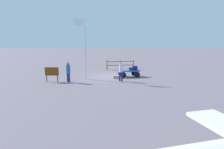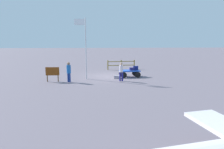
{
  "view_description": "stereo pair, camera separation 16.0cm",
  "coord_description": "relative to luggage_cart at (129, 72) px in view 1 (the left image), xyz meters",
  "views": [
    {
      "loc": [
        0.96,
        20.1,
        3.72
      ],
      "look_at": [
        -0.01,
        6.0,
        1.23
      ],
      "focal_mm": 33.3,
      "sensor_mm": 36.0,
      "label": 1
    },
    {
      "loc": [
        0.8,
        20.11,
        3.72
      ],
      "look_at": [
        -0.01,
        6.0,
        1.23
      ],
      "focal_mm": 33.3,
      "sensor_mm": 36.0,
      "label": 2
    }
  ],
  "objects": [
    {
      "name": "suitcase_maroon",
      "position": [
        1.25,
        0.7,
        -0.33
      ],
      "size": [
        0.59,
        0.38,
        0.27
      ],
      "color": "#95909C",
      "rests_on": "ground"
    },
    {
      "name": "ground_plane",
      "position": [
        2.01,
        -0.46,
        -0.47
      ],
      "size": [
        120.0,
        120.0,
        0.0
      ],
      "primitive_type": "plane",
      "color": "slate"
    },
    {
      "name": "worker_lead",
      "position": [
        0.99,
        1.92,
        0.48
      ],
      "size": [
        0.38,
        0.38,
        1.65
      ],
      "color": "navy",
      "rests_on": "ground"
    },
    {
      "name": "luggage_cart",
      "position": [
        0.0,
        0.0,
        0.0
      ],
      "size": [
        2.02,
        1.36,
        0.65
      ],
      "color": "blue",
      "rests_on": "ground"
    },
    {
      "name": "worker_trailing",
      "position": [
        5.48,
        2.09,
        0.54
      ],
      "size": [
        0.5,
        0.5,
        1.71
      ],
      "color": "navy",
      "rests_on": "ground"
    },
    {
      "name": "flagpole",
      "position": [
        4.2,
        0.79,
        2.79
      ],
      "size": [
        1.04,
        0.25,
        5.48
      ],
      "color": "silver",
      "rests_on": "ground"
    },
    {
      "name": "wooden_fence",
      "position": [
        0.31,
        -4.81,
        0.18
      ],
      "size": [
        3.31,
        0.42,
        1.14
      ],
      "color": "brown",
      "rests_on": "ground"
    },
    {
      "name": "suitcase_tan",
      "position": [
        -0.64,
        -0.18,
        0.38
      ],
      "size": [
        0.47,
        0.3,
        0.38
      ],
      "color": "navy",
      "rests_on": "luggage_cart"
    },
    {
      "name": "suitcase_dark",
      "position": [
        -0.24,
        -0.0,
        0.31
      ],
      "size": [
        0.48,
        0.38,
        0.25
      ],
      "color": "navy",
      "rests_on": "luggage_cart"
    },
    {
      "name": "signboard",
      "position": [
        6.91,
        1.85,
        0.36
      ],
      "size": [
        1.16,
        0.11,
        1.26
      ],
      "color": "#4C3319",
      "rests_on": "ground"
    }
  ]
}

